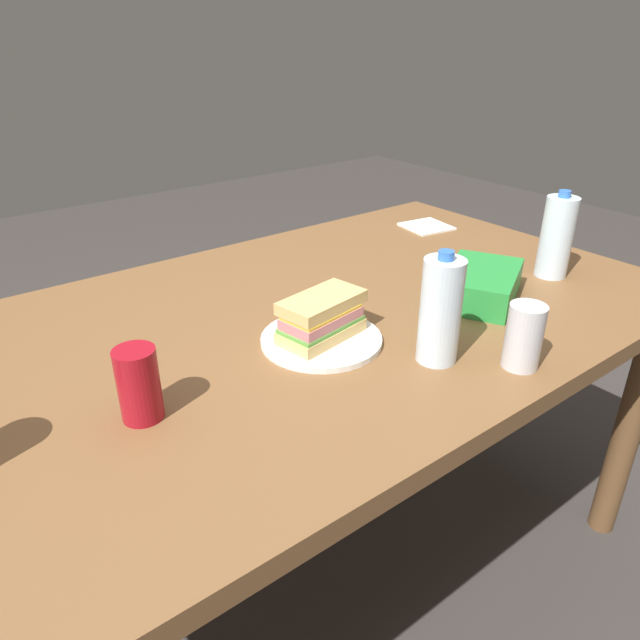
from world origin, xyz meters
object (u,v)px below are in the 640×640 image
at_px(paper_plate, 320,340).
at_px(soda_can_silver, 524,337).
at_px(water_bottle_spare, 440,311).
at_px(sandwich, 321,318).
at_px(chip_bag, 481,285).
at_px(soda_can_red, 139,384).
at_px(dining_table, 289,356).
at_px(water_bottle_tall, 557,237).

height_order(paper_plate, soda_can_silver, soda_can_silver).
bearing_deg(water_bottle_spare, soda_can_silver, -47.18).
relative_size(paper_plate, sandwich, 1.23).
height_order(chip_bag, soda_can_silver, soda_can_silver).
bearing_deg(chip_bag, sandwich, -36.10).
distance_m(chip_bag, soda_can_silver, 0.30).
distance_m(sandwich, soda_can_red, 0.37).
bearing_deg(paper_plate, dining_table, 88.30).
height_order(water_bottle_spare, soda_can_silver, water_bottle_spare).
distance_m(dining_table, chip_bag, 0.46).
bearing_deg(water_bottle_tall, sandwich, 173.29).
bearing_deg(sandwich, soda_can_red, -176.55).
relative_size(paper_plate, water_bottle_spare, 1.12).
distance_m(paper_plate, soda_can_red, 0.37).
distance_m(water_bottle_tall, water_bottle_spare, 0.54).
xyz_separation_m(water_bottle_tall, water_bottle_spare, (-0.53, -0.11, 0.00)).
relative_size(sandwich, water_bottle_spare, 0.91).
relative_size(sandwich, soda_can_red, 1.59).
bearing_deg(chip_bag, water_bottle_spare, -3.98).
distance_m(paper_plate, chip_bag, 0.42).
height_order(dining_table, soda_can_red, soda_can_red).
relative_size(paper_plate, chip_bag, 1.04).
bearing_deg(water_bottle_spare, soda_can_red, 162.23).
bearing_deg(chip_bag, soda_can_red, -30.48).
bearing_deg(soda_can_red, paper_plate, 3.10).
height_order(soda_can_red, water_bottle_spare, water_bottle_spare).
height_order(chip_bag, water_bottle_spare, water_bottle_spare).
height_order(dining_table, water_bottle_tall, water_bottle_tall).
distance_m(paper_plate, water_bottle_tall, 0.68).
relative_size(paper_plate, water_bottle_tall, 1.12).
distance_m(sandwich, water_bottle_tall, 0.67).
bearing_deg(paper_plate, soda_can_silver, -51.13).
distance_m(paper_plate, water_bottle_spare, 0.24).
bearing_deg(dining_table, chip_bag, -22.92).
bearing_deg(chip_bag, soda_can_silver, 24.90).
bearing_deg(sandwich, water_bottle_tall, -6.71).
height_order(paper_plate, water_bottle_spare, water_bottle_spare).
relative_size(dining_table, chip_bag, 7.79).
height_order(dining_table, water_bottle_spare, water_bottle_spare).
xyz_separation_m(paper_plate, soda_can_red, (-0.37, -0.02, 0.06)).
relative_size(soda_can_red, soda_can_silver, 1.00).
bearing_deg(soda_can_red, sandwich, 3.45).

